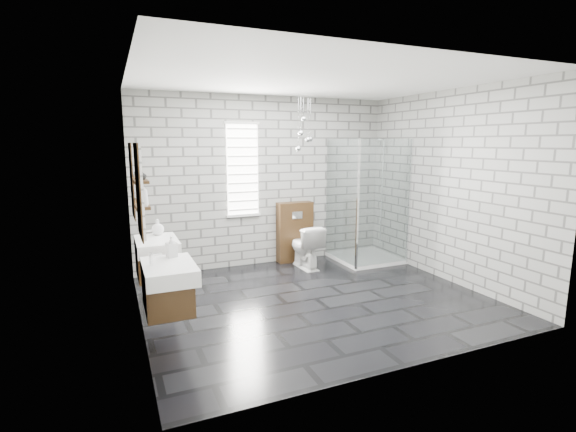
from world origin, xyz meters
TOP-DOWN VIEW (x-y plane):
  - floor at (0.00, 0.00)m, footprint 4.20×3.60m
  - ceiling at (0.00, 0.00)m, footprint 4.20×3.60m
  - wall_back at (0.00, 1.81)m, footprint 4.20×0.02m
  - wall_front at (0.00, -1.81)m, footprint 4.20×0.02m
  - wall_left at (-2.11, 0.00)m, footprint 0.02×3.60m
  - wall_right at (2.11, 0.00)m, footprint 0.02×3.60m
  - vanity_left at (-1.91, -0.61)m, footprint 0.47×0.70m
  - vanity_right at (-1.91, 0.49)m, footprint 0.47×0.70m
  - shelf_lower at (-2.03, -0.05)m, footprint 0.14×0.30m
  - shelf_upper at (-2.03, -0.05)m, footprint 0.14×0.30m
  - window at (-0.40, 1.78)m, footprint 0.56×0.05m
  - cistern_panel at (0.46, 1.70)m, footprint 0.60×0.20m
  - flush_plate at (0.46, 1.60)m, footprint 0.18×0.01m
  - shower_enclosure at (1.50, 1.18)m, footprint 1.00×1.00m
  - pendant_cluster at (0.47, 1.37)m, footprint 0.31×0.23m
  - toilet at (0.46, 1.28)m, footprint 0.40×0.69m
  - soap_bottle_a at (-1.80, -0.37)m, footprint 0.11×0.12m
  - soap_bottle_b at (-1.82, 0.73)m, footprint 0.20×0.20m
  - soap_bottle_c at (-2.02, -0.13)m, footprint 0.12×0.12m
  - vase at (-2.02, -0.02)m, footprint 0.11×0.11m

SIDE VIEW (x-z plane):
  - floor at x=0.00m, z-range -0.02..0.00m
  - toilet at x=0.46m, z-range 0.00..0.69m
  - cistern_panel at x=0.46m, z-range 0.00..1.00m
  - shower_enclosure at x=1.50m, z-range -0.51..1.52m
  - vanity_left at x=-1.91m, z-range -0.03..1.54m
  - vanity_right at x=-1.91m, z-range -0.03..1.54m
  - flush_plate at x=0.46m, z-range 0.74..0.86m
  - soap_bottle_b at x=-1.82m, z-range 0.85..1.04m
  - soap_bottle_a at x=-1.80m, z-range 0.85..1.06m
  - shelf_lower at x=-2.03m, z-range 1.31..1.33m
  - wall_back at x=0.00m, z-range 0.00..2.70m
  - wall_front at x=0.00m, z-range 0.00..2.70m
  - wall_left at x=-2.11m, z-range 0.00..2.70m
  - wall_right at x=2.11m, z-range 0.00..2.70m
  - soap_bottle_c at x=-2.02m, z-range 1.33..1.57m
  - window at x=-0.40m, z-range 0.81..2.29m
  - shelf_upper at x=-2.03m, z-range 1.57..1.59m
  - vase at x=-2.02m, z-range 1.59..1.70m
  - pendant_cluster at x=0.47m, z-range 1.65..2.52m
  - ceiling at x=0.00m, z-range 2.70..2.72m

